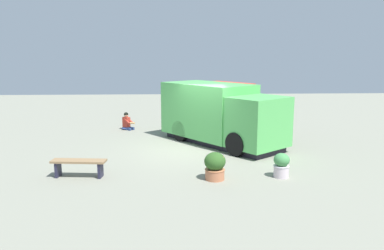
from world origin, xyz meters
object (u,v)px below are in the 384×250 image
plaza_bench (79,164)px  planter_flowering_near (215,166)px  person_customer (127,123)px  planter_flowering_far (281,165)px  food_truck (220,115)px

plaza_bench → planter_flowering_near: bearing=84.0°
person_customer → plaza_bench: 7.08m
person_customer → planter_flowering_far: person_customer is taller
food_truck → plaza_bench: size_ratio=3.38×
food_truck → planter_flowering_near: bearing=-8.6°
plaza_bench → food_truck: bearing=131.3°
food_truck → person_customer: food_truck is taller
person_customer → food_truck: bearing=53.2°
planter_flowering_far → plaza_bench: planter_flowering_far is taller
food_truck → person_customer: bearing=-126.8°
food_truck → planter_flowering_near: 4.55m
person_customer → planter_flowering_near: person_customer is taller
food_truck → plaza_bench: (4.03, -4.58, -0.77)m
planter_flowering_near → planter_flowering_far: 1.95m
food_truck → planter_flowering_near: (4.44, -0.67, -0.73)m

